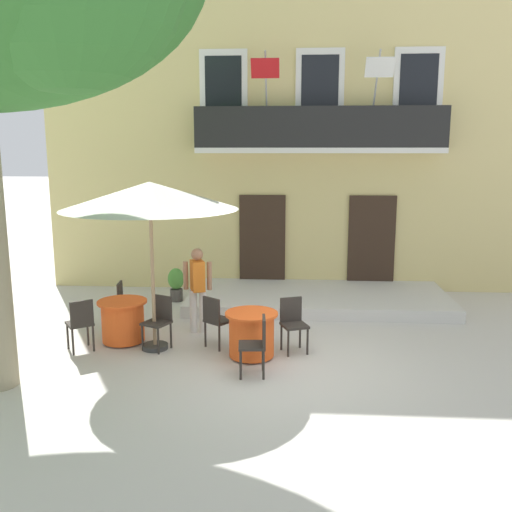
{
  "coord_description": "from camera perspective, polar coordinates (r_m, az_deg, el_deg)",
  "views": [
    {
      "loc": [
        0.17,
        -8.24,
        3.36
      ],
      "look_at": [
        -0.52,
        2.49,
        1.3
      ],
      "focal_mm": 39.08,
      "sensor_mm": 36.0,
      "label": 1
    }
  ],
  "objects": [
    {
      "name": "cafe_chair_middle_0",
      "position": [
        8.44,
        0.1,
        -8.77
      ],
      "size": [
        0.43,
        0.43,
        0.91
      ],
      "color": "#2D2823",
      "rests_on": "ground"
    },
    {
      "name": "ground_planter_left",
      "position": [
        12.64,
        -8.18,
        -2.74
      ],
      "size": [
        0.36,
        0.36,
        0.75
      ],
      "color": "#47423D",
      "rests_on": "ground"
    },
    {
      "name": "pedestrian_near_entrance",
      "position": [
        10.33,
        -5.99,
        -3.02
      ],
      "size": [
        0.53,
        0.4,
        1.59
      ],
      "color": "silver",
      "rests_on": "ground"
    },
    {
      "name": "cafe_table_near_tree",
      "position": [
        10.15,
        -13.46,
        -6.47
      ],
      "size": [
        0.86,
        0.86,
        0.76
      ],
      "color": "#EA561E",
      "rests_on": "ground"
    },
    {
      "name": "cafe_chair_near_tree_1",
      "position": [
        9.84,
        -17.51,
        -6.4
      ],
      "size": [
        0.56,
        0.56,
        0.91
      ],
      "color": "#2D2823",
      "rests_on": "ground"
    },
    {
      "name": "cafe_chair_middle_2",
      "position": [
        9.59,
        -4.12,
        -6.36
      ],
      "size": [
        0.56,
        0.56,
        0.91
      ],
      "color": "#2D2823",
      "rests_on": "ground"
    },
    {
      "name": "ground_plane",
      "position": [
        8.9,
        2.38,
        -11.34
      ],
      "size": [
        120.0,
        120.0,
        0.0
      ],
      "primitive_type": "plane",
      "color": "beige"
    },
    {
      "name": "cafe_chair_middle_1",
      "position": [
        9.44,
        3.8,
        -6.63
      ],
      "size": [
        0.52,
        0.52,
        0.91
      ],
      "color": "#2D2823",
      "rests_on": "ground"
    },
    {
      "name": "cafe_chair_near_tree_2",
      "position": [
        9.69,
        -9.89,
        -6.31
      ],
      "size": [
        0.53,
        0.53,
        0.91
      ],
      "color": "#2D2823",
      "rests_on": "ground"
    },
    {
      "name": "cafe_chair_near_tree_0",
      "position": [
        10.83,
        -13.18,
        -4.6
      ],
      "size": [
        0.44,
        0.44,
        0.91
      ],
      "color": "#2D2823",
      "rests_on": "ground"
    },
    {
      "name": "entrance_step_platform",
      "position": [
        12.41,
        6.36,
        -4.33
      ],
      "size": [
        5.65,
        2.55,
        0.25
      ],
      "primitive_type": "cube",
      "color": "silver",
      "rests_on": "ground"
    },
    {
      "name": "cafe_table_middle",
      "position": [
        9.19,
        -0.46,
        -8.0
      ],
      "size": [
        0.86,
        0.86,
        0.76
      ],
      "color": "#EA561E",
      "rests_on": "ground"
    },
    {
      "name": "cafe_umbrella",
      "position": [
        9.27,
        -10.82,
        6.02
      ],
      "size": [
        2.9,
        2.9,
        2.85
      ],
      "color": "#997A56",
      "rests_on": "ground"
    },
    {
      "name": "building_facade",
      "position": [
        15.25,
        6.09,
        12.25
      ],
      "size": [
        13.0,
        5.09,
        7.5
      ],
      "color": "#DBC67F",
      "rests_on": "ground"
    }
  ]
}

